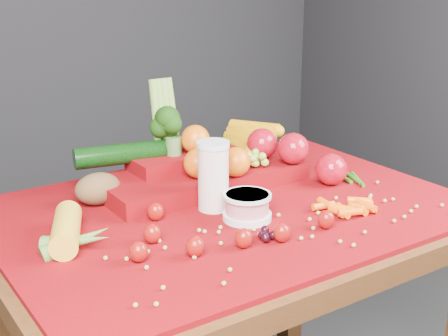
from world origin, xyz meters
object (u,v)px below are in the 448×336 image
table (229,248)px  yogurt_bowl (247,206)px  produce_mound (211,162)px  milk_glass (213,173)px

table → yogurt_bowl: bearing=-96.2°
table → produce_mound: (0.05, 0.15, 0.17)m
milk_glass → yogurt_bowl: (0.03, -0.09, -0.05)m
yogurt_bowl → produce_mound: bearing=76.4°
produce_mound → table: bearing=-107.6°
milk_glass → yogurt_bowl: 0.11m
table → milk_glass: 0.20m
table → milk_glass: bearing=169.3°
table → yogurt_bowl: 0.16m
table → produce_mound: bearing=72.4°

